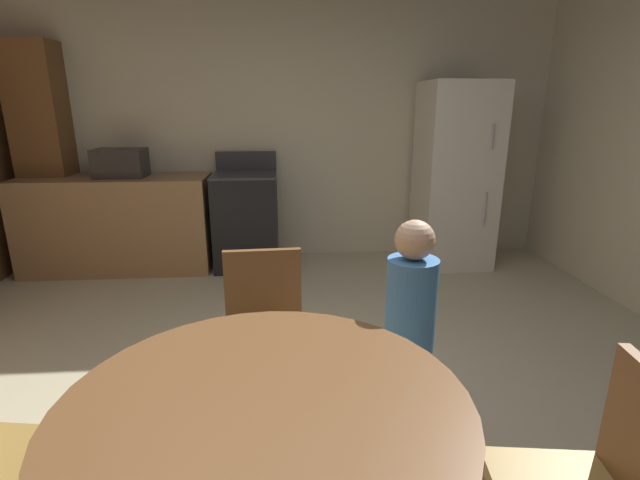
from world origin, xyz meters
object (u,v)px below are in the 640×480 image
object	(u,v)px
oven_range	(246,220)
dining_table	(267,449)
microwave	(121,163)
person_child	(409,332)
refrigerator	(455,176)
chair_north	(265,329)

from	to	relation	value
oven_range	dining_table	world-z (taller)	oven_range
dining_table	microwave	bearing A→B (deg)	113.69
person_child	oven_range	bearing A→B (deg)	-119.80
microwave	oven_range	bearing A→B (deg)	0.18
refrigerator	dining_table	world-z (taller)	refrigerator
oven_range	microwave	bearing A→B (deg)	-179.82
oven_range	chair_north	xyz separation A→B (m)	(0.27, -2.37, 0.03)
microwave	chair_north	xyz separation A→B (m)	(1.40, -2.37, -0.53)
person_child	microwave	bearing A→B (deg)	-101.02
microwave	person_child	size ratio (longest dim) A/B	0.40
dining_table	chair_north	distance (m)	0.94
microwave	dining_table	distance (m)	3.63
microwave	dining_table	bearing A→B (deg)	-66.31
refrigerator	oven_range	bearing A→B (deg)	178.49
dining_table	person_child	distance (m)	0.93
chair_north	dining_table	bearing A→B (deg)	-0.00
dining_table	person_child	xyz separation A→B (m)	(0.60, 0.71, -0.02)
oven_range	dining_table	bearing A→B (deg)	-84.49
chair_north	refrigerator	bearing A→B (deg)	139.87
dining_table	chair_north	world-z (taller)	chair_north
refrigerator	person_child	size ratio (longest dim) A/B	1.61
oven_range	dining_table	size ratio (longest dim) A/B	0.95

